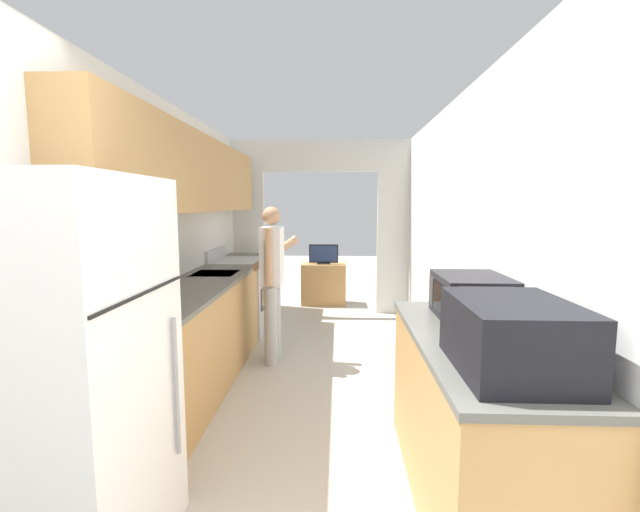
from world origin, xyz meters
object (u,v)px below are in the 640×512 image
object	(u,v)px
range_oven	(240,295)
person	(272,280)
refrigerator	(62,380)
suitcase	(512,336)
tv_cabinet	(324,284)
microwave	(471,297)
television	(324,254)

from	to	relation	value
range_oven	person	bearing A→B (deg)	-60.90
refrigerator	range_oven	xyz separation A→B (m)	(-0.06, 3.51, -0.39)
person	suitcase	size ratio (longest dim) A/B	2.53
tv_cabinet	microwave	bearing A→B (deg)	-76.30
person	television	distance (m)	2.56
range_oven	refrigerator	bearing A→B (deg)	-89.01
person	suitcase	distance (m)	2.81
microwave	television	bearing A→B (deg)	103.83
range_oven	microwave	distance (m)	3.38
person	suitcase	xyz separation A→B (m)	(1.37, -2.44, 0.22)
microwave	suitcase	bearing A→B (deg)	-95.82
microwave	tv_cabinet	world-z (taller)	microwave
suitcase	refrigerator	bearing A→B (deg)	-178.43
refrigerator	range_oven	world-z (taller)	refrigerator
refrigerator	television	xyz separation A→B (m)	(0.93, 5.02, -0.05)
range_oven	tv_cabinet	size ratio (longest dim) A/B	1.49
refrigerator	television	world-z (taller)	refrigerator
range_oven	suitcase	bearing A→B (deg)	-60.82
refrigerator	microwave	size ratio (longest dim) A/B	3.30
range_oven	person	world-z (taller)	person
television	person	bearing A→B (deg)	-99.62
range_oven	microwave	size ratio (longest dim) A/B	2.02
person	suitcase	world-z (taller)	person
range_oven	suitcase	xyz separation A→B (m)	(1.93, -3.46, 0.59)
television	tv_cabinet	bearing A→B (deg)	90.00
microwave	television	world-z (taller)	microwave
microwave	tv_cabinet	bearing A→B (deg)	103.70
person	microwave	world-z (taller)	person
refrigerator	range_oven	size ratio (longest dim) A/B	1.63
person	tv_cabinet	xyz separation A→B (m)	(0.43, 2.56, -0.51)
tv_cabinet	television	world-z (taller)	television
range_oven	suitcase	distance (m)	4.01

